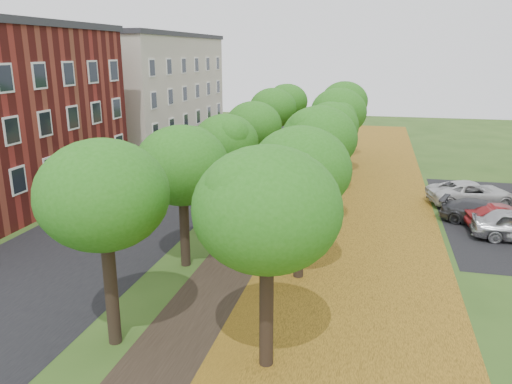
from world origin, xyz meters
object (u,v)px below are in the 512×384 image
Objects in this scene: car_red at (506,219)px; car_grey at (484,213)px; car_white at (472,194)px; bench at (255,254)px.

car_red is 1.14m from car_grey.
car_red is 0.75× the size of car_white.
car_white reaches higher than car_grey.
car_grey is (10.35, 7.68, 0.18)m from bench.
car_white reaches higher than car_red.
car_white is at bearing 5.10° from car_red.
car_grey is at bearing 45.32° from car_red.
car_red is at bearing 177.15° from car_white.
car_grey is 3.55m from car_white.
bench is 12.89m from car_grey.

